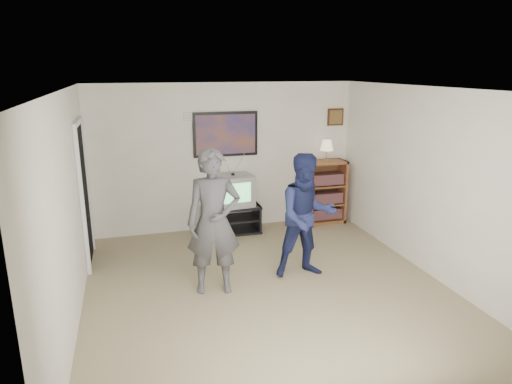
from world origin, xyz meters
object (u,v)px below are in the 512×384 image
bookshelf (325,192)px  person_tall (214,222)px  person_short (307,216)px  crt_television (233,190)px  media_stand (232,219)px

bookshelf → person_tall: 3.19m
bookshelf → person_short: (-1.15, -1.95, 0.27)m
person_short → crt_television: bearing=109.5°
media_stand → bookshelf: (1.74, 0.05, 0.33)m
crt_television → bookshelf: 1.71m
crt_television → bookshelf: (1.71, 0.05, -0.17)m
person_tall → person_short: size_ratio=1.09×
crt_television → person_tall: person_tall is taller
bookshelf → person_short: bearing=-120.5°
bookshelf → person_tall: size_ratio=0.63×
media_stand → person_tall: (-0.67, -2.01, 0.67)m
crt_television → person_tall: bearing=-115.9°
crt_television → media_stand: bearing=173.5°
media_stand → person_short: (0.59, -1.90, 0.60)m
media_stand → crt_television: 0.50m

